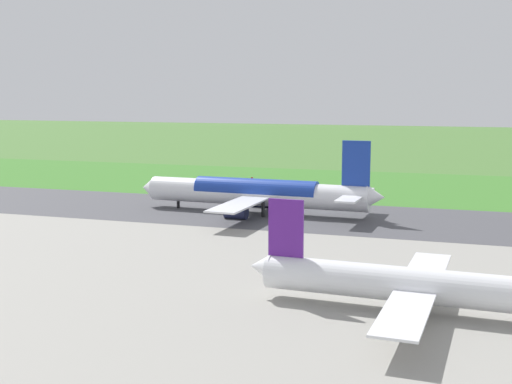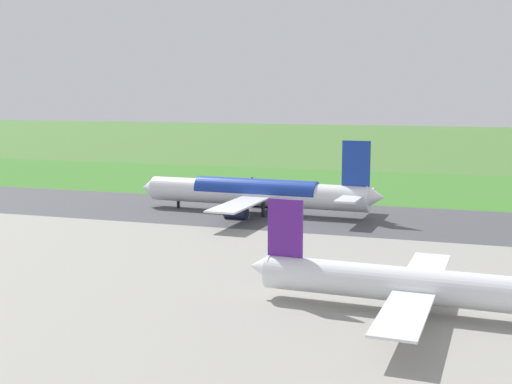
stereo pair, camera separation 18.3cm
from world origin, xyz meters
The scene contains 8 objects.
ground_plane centered at (0.00, 0.00, 0.00)m, with size 800.00×800.00×0.00m, color #477233.
runway_asphalt centered at (0.00, 0.00, 0.03)m, with size 600.00×34.25×0.06m, color #47474C.
apron_concrete centered at (0.00, 61.19, 0.03)m, with size 440.00×110.00×0.05m, color gray.
grass_verge_foreground centered at (0.00, -43.14, 0.02)m, with size 600.00×80.00×0.04m, color #3C782B.
airliner_main centered at (-8.69, 0.02, 4.35)m, with size 54.09×44.21×15.88m.
airliner_parked_near centered at (-46.45, 56.30, 3.39)m, with size 42.46×34.71×12.40m.
no_stopping_sign centered at (5.62, -39.39, 1.44)m, with size 0.60×0.10×2.41m.
traffic_cone_orange centered at (10.74, -42.42, 0.28)m, with size 0.40×0.40×0.55m, color orange.
Camera 1 is at (-51.26, 132.45, 25.03)m, focal length 47.09 mm.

